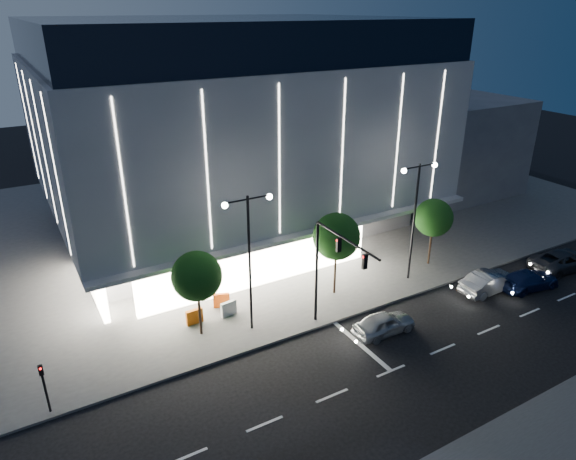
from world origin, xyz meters
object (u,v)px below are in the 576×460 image
Objects in this scene: barrier_c at (221,300)px; tree_right at (433,220)px; car_lead at (384,323)px; barrier_b at (229,308)px; ped_signal_far at (44,384)px; street_lamp_east at (416,205)px; street_lamp_west at (249,245)px; tree_mid at (337,239)px; tree_left at (197,278)px; car_fourth at (563,260)px; car_second at (489,282)px; car_third at (529,280)px; traffic_mast at (331,261)px; barrier_a at (195,317)px.

tree_right is at bearing 13.48° from barrier_c.
barrier_b is at bearing 50.31° from car_lead.
street_lamp_east is at bearing 3.44° from ped_signal_far.
tree_mid is at bearing 8.26° from street_lamp_west.
ped_signal_far is 11.96m from barrier_b.
tree_left is 19.00m from tree_right.
street_lamp_west reaches higher than barrier_c.
car_lead is at bearing 95.02° from car_fourth.
barrier_c is at bearing 101.53° from street_lamp_west.
car_third is (2.82, -1.12, -0.09)m from car_second.
barrier_b is at bearing 69.74° from car_second.
street_lamp_west is 21.02m from car_third.
traffic_mast reaches higher than barrier_b.
street_lamp_west is 18.10m from car_second.
tree_mid is (19.03, 2.52, 2.45)m from ped_signal_far.
traffic_mast is 1.48× the size of car_third.
street_lamp_west is at bearing -40.90° from barrier_a.
tree_mid is 1.48× the size of car_lead.
barrier_c is at bearing 44.00° from tree_left.
car_fourth is at bearing -17.26° from barrier_a.
car_lead is at bearing -30.42° from traffic_mast.
ped_signal_far is at bearing 175.85° from traffic_mast.
tree_mid is 14.58m from car_third.
car_lead reaches higher than barrier_c.
car_fourth is at bearing -94.22° from car_second.
street_lamp_east is at bearing -3.65° from tree_left.
traffic_mast is at bearing 60.21° from car_lead.
car_third is at bearing -28.08° from barrier_b.
car_third is 22.04m from barrier_c.
tree_right reaches higher than car_third.
ped_signal_far is at bearing -164.39° from tree_left.
traffic_mast is 1.71× the size of car_lead.
car_lead is (-6.00, -4.42, -5.25)m from street_lamp_east.
barrier_a is (-22.59, 7.56, -0.04)m from car_third.
car_third is at bearing -1.69° from barrier_c.
car_fourth is at bearing -33.62° from tree_right.
car_lead is at bearing -23.95° from barrier_c.
car_lead is 0.87× the size of car_third.
tree_left is 5.20× the size of barrier_c.
traffic_mast is 8.71m from barrier_c.
car_fourth reaches higher than barrier_b.
barrier_c is (-7.69, 2.23, -3.68)m from tree_mid.
barrier_b is at bearing 107.64° from street_lamp_west.
street_lamp_west is 13.00m from street_lamp_east.
car_fourth reaches higher than barrier_c.
traffic_mast is 7.95m from tree_left.
tree_right is 17.15m from barrier_c.
ped_signal_far is 0.49× the size of tree_mid.
tree_left is 11.84m from car_lead.
barrier_c is at bearing 128.26° from traffic_mast.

